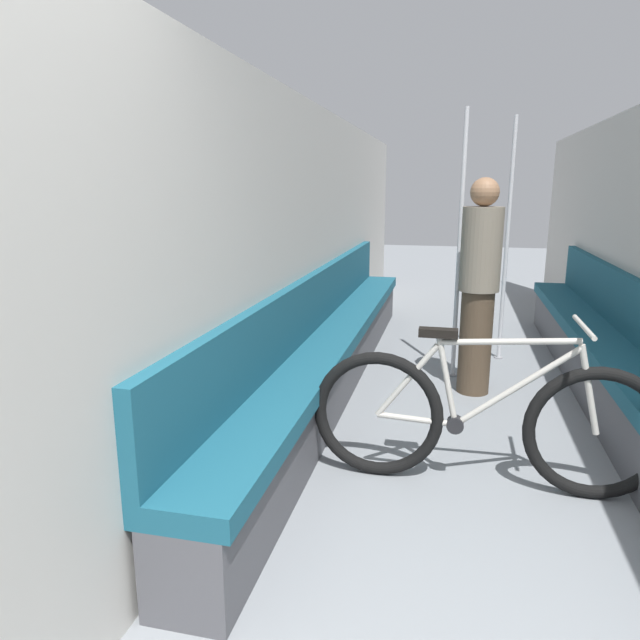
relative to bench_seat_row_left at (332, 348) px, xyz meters
The scene contains 7 objects.
wall_left 0.82m from the bench_seat_row_left, 150.07° to the right, with size 0.10×9.70×2.19m, color beige.
bench_seat_row_left is the anchor object (origin of this frame).
bench_seat_row_right 2.06m from the bench_seat_row_left, ahead, with size 0.40×5.38×0.92m.
bicycle 1.75m from the bench_seat_row_left, 51.02° to the right, with size 1.82×0.46×0.92m.
grab_pole_near 1.30m from the bench_seat_row_left, 27.68° to the left, with size 0.08×0.08×2.17m.
grab_pole_far 1.91m from the bench_seat_row_left, 39.25° to the left, with size 0.08×0.08×2.17m.
passenger_standing 1.23m from the bench_seat_row_left, ahead, with size 0.30×0.30×1.64m.
Camera 1 is at (-0.12, -0.89, 1.57)m, focal length 32.00 mm.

